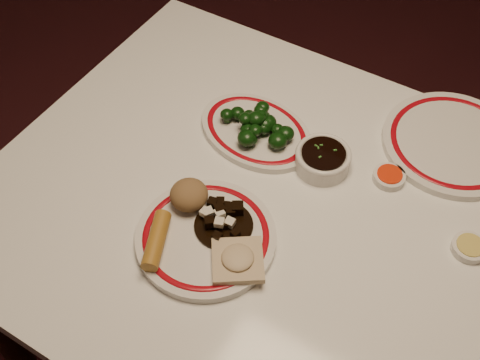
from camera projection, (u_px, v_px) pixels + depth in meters
name	position (u px, v px, depth m)	size (l,w,h in m)	color
dining_table	(292.00, 243.00, 1.21)	(1.20, 0.90, 0.75)	white
main_plate	(206.00, 237.00, 1.10)	(0.34, 0.34, 0.02)	silver
rice_mound	(189.00, 195.00, 1.12)	(0.07, 0.07, 0.05)	olive
spring_roll	(156.00, 240.00, 1.07)	(0.03, 0.03, 0.11)	#AF7B2B
fried_wonton	(238.00, 260.00, 1.05)	(0.12, 0.12, 0.02)	#C6AF8B
stirfry_heap	(223.00, 220.00, 1.10)	(0.11, 0.11, 0.03)	black
broccoli_plate	(256.00, 131.00, 1.26)	(0.29, 0.26, 0.02)	silver
broccoli_pile	(260.00, 125.00, 1.23)	(0.16, 0.11, 0.05)	#23471C
soy_bowl	(323.00, 160.00, 1.20)	(0.11, 0.11, 0.04)	silver
sweet_sour_dish	(389.00, 177.00, 1.19)	(0.06, 0.06, 0.02)	silver
mustard_dish	(469.00, 247.00, 1.08)	(0.06, 0.06, 0.02)	silver
far_plate	(453.00, 143.00, 1.24)	(0.35, 0.35, 0.02)	silver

